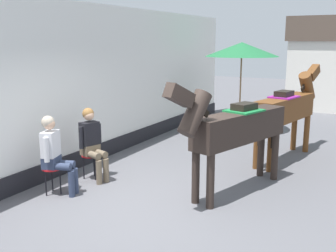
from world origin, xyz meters
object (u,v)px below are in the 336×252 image
Objects in this scene: seated_visitor_near at (54,151)px; saddled_horse_far at (288,108)px; seated_visitor_far at (92,140)px; spare_stool_white at (222,133)px; saddled_horse_near at (236,128)px; cafe_parasol at (242,50)px.

seated_visitor_near is 5.10m from saddled_horse_far.
seated_visitor_near is at bearing -94.78° from seated_visitor_far.
saddled_horse_far is at bearing -5.22° from spare_stool_white.
saddled_horse_near is (2.62, 0.65, 0.38)m from seated_visitor_far.
cafe_parasol reaches higher than saddled_horse_far.
spare_stool_white is at bearing 71.00° from seated_visitor_near.
saddled_horse_near is at bearing -97.44° from saddled_horse_far.
saddled_horse_far is (3.02, 4.09, 0.38)m from seated_visitor_near.
seated_visitor_far is 3.62m from spare_stool_white.
seated_visitor_near is 0.54× the size of cafe_parasol.
saddled_horse_near is 1.13× the size of cafe_parasol.
seated_visitor_far is 0.48× the size of saddled_horse_near.
cafe_parasol is at bearing 129.67° from saddled_horse_far.
seated_visitor_far is (0.08, 0.91, 0.00)m from seated_visitor_near.
saddled_horse_near is at bearing -72.51° from cafe_parasol.
seated_visitor_near is 0.47× the size of saddled_horse_far.
seated_visitor_far is 2.72m from saddled_horse_near.
cafe_parasol reaches higher than seated_visitor_far.
seated_visitor_near is 0.48× the size of saddled_horse_near.
cafe_parasol is (-1.82, 2.20, 1.20)m from saddled_horse_far.
saddled_horse_near is 5.10m from cafe_parasol.
cafe_parasol reaches higher than saddled_horse_near.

